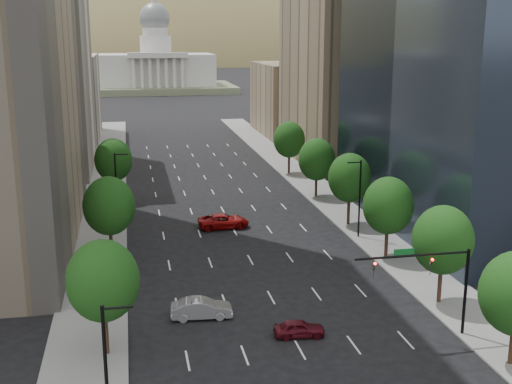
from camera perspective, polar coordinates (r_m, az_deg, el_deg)
sidewalk_left at (r=76.18m, az=-13.49°, el=-4.00°), size 6.00×200.00×0.15m
sidewalk_right at (r=80.79m, az=9.05°, el=-2.76°), size 6.00×200.00×0.15m
midrise_cream_left at (r=116.47m, az=-17.97°, el=10.51°), size 14.00×30.00×35.00m
filler_left at (r=149.82m, az=-16.32°, el=7.96°), size 14.00×26.00×18.00m
parking_tan_right at (r=118.67m, az=7.03°, el=9.91°), size 14.00×30.00×30.00m
filler_right at (r=150.87m, az=3.05°, el=8.14°), size 14.00×26.00×16.00m
tree_right_1 at (r=57.57m, az=16.02°, el=-4.06°), size 5.20×5.20×8.75m
tree_right_2 at (r=68.03m, az=11.48°, el=-1.18°), size 5.20×5.20×8.61m
tree_right_3 at (r=78.85m, az=8.19°, el=1.23°), size 5.20×5.20×8.89m
tree_right_4 at (r=91.98m, az=5.33°, el=2.84°), size 5.20×5.20×8.46m
tree_right_5 at (r=107.13m, az=2.92°, el=4.60°), size 5.20×5.20×8.75m
tree_left_0 at (r=47.82m, az=-13.24°, el=-7.57°), size 5.20×5.20×8.75m
tree_left_1 at (r=66.80m, az=-12.72°, el=-1.20°), size 5.20×5.20×8.97m
tree_left_2 at (r=92.23m, az=-12.36°, el=2.74°), size 5.20×5.20×8.68m
streetlight_rn at (r=74.32m, az=9.01°, el=-0.40°), size 1.70×0.20×9.00m
streetlight_ls at (r=37.28m, az=-12.85°, el=-15.50°), size 1.70×0.20×9.00m
streetlight_ln at (r=79.67m, az=-12.07°, el=0.42°), size 1.70×0.20×9.00m
traffic_signal at (r=51.19m, az=15.52°, el=-6.96°), size 9.12×0.40×7.38m
capitol at (r=262.94m, az=-8.69°, el=10.55°), size 60.00×40.00×35.20m
foothills at (r=616.72m, az=-6.81°, el=8.08°), size 720.00×413.00×263.00m
car_maroon at (r=51.41m, az=3.79°, el=-11.81°), size 4.07×1.91×1.35m
car_silver at (r=54.48m, az=-4.79°, el=-10.11°), size 5.15×2.08×1.66m
car_red_far at (r=78.27m, az=-2.85°, el=-2.55°), size 6.25×3.14×1.70m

